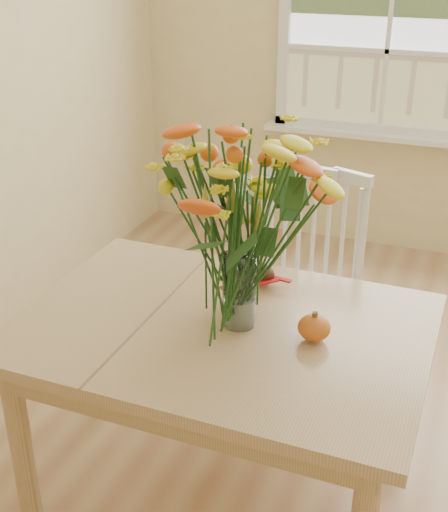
% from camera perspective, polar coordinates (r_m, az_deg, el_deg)
% --- Properties ---
extents(dining_table, '(1.25, 0.90, 0.66)m').
position_cam_1_polar(dining_table, '(2.14, -0.19, -7.75)').
color(dining_table, tan).
rests_on(dining_table, floor).
extents(windsor_chair, '(0.44, 0.43, 0.92)m').
position_cam_1_polar(windsor_chair, '(2.68, 6.68, -1.87)').
color(windsor_chair, white).
rests_on(windsor_chair, floor).
extents(flower_vase, '(0.48, 0.48, 0.57)m').
position_cam_1_polar(flower_vase, '(1.94, 1.35, 3.05)').
color(flower_vase, white).
rests_on(flower_vase, dining_table).
extents(pumpkin, '(0.10, 0.10, 0.08)m').
position_cam_1_polar(pumpkin, '(2.01, 7.52, -6.04)').
color(pumpkin, '#C85717').
rests_on(pumpkin, dining_table).
extents(turkey_figurine, '(0.10, 0.08, 0.10)m').
position_cam_1_polar(turkey_figurine, '(2.17, 1.06, -3.12)').
color(turkey_figurine, '#CCB78C').
rests_on(turkey_figurine, dining_table).
extents(dark_gourd, '(0.13, 0.08, 0.07)m').
position_cam_1_polar(dark_gourd, '(2.30, 3.35, -1.67)').
color(dark_gourd, '#38160F').
rests_on(dark_gourd, dining_table).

